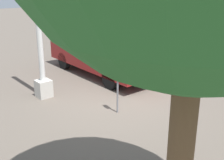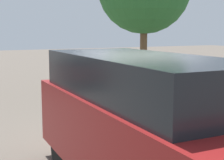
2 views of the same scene
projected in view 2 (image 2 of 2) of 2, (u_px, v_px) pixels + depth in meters
name	position (u px, v px, depth m)	size (l,w,h in m)	color
ground_plane	(138.00, 140.00, 8.15)	(80.00, 80.00, 0.00)	#60564C
parking_meter_near	(140.00, 92.00, 8.83)	(0.22, 0.15, 1.37)	gray
parking_meter_far	(54.00, 67.00, 14.91)	(0.22, 0.15, 1.35)	gray
parked_van	(142.00, 122.00, 5.20)	(5.15, 1.98, 2.21)	maroon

